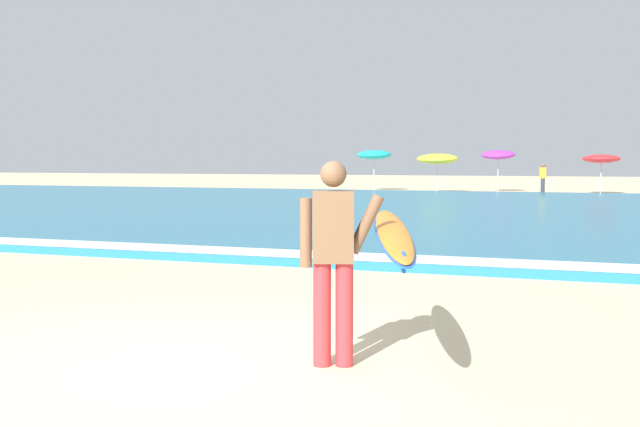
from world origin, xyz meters
The scene contains 9 objects.
ground_plane centered at (0.00, 0.00, 0.00)m, with size 160.00×160.00×0.00m, color beige.
sea centered at (0.00, 19.89, 0.07)m, with size 120.00×28.00×0.14m, color teal.
surf_foam centered at (0.00, 6.49, 0.15)m, with size 120.00×0.92×0.01m, color white.
surfer_with_board centered at (1.36, 0.61, 1.03)m, with size 1.27×2.45×1.73m.
beach_umbrella_0 centered at (-8.32, 36.37, 2.05)m, with size 1.98×2.01×2.37m.
beach_umbrella_1 centered at (-4.34, 34.66, 1.82)m, with size 2.20×2.23×2.17m.
beach_umbrella_2 centered at (-1.39, 36.91, 2.04)m, with size 1.85×1.89×2.38m.
beach_umbrella_3 centered at (3.91, 35.83, 1.82)m, with size 1.87×1.88×2.05m.
beachgoer_near_row_left centered at (1.15, 33.79, 0.84)m, with size 0.32×0.20×1.58m.
Camera 1 is at (3.12, -5.37, 1.73)m, focal length 42.12 mm.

